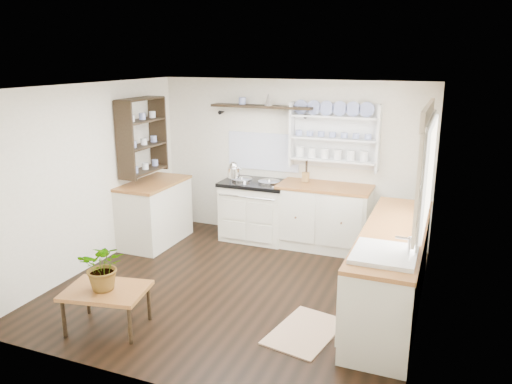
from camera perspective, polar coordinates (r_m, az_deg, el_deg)
floor at (r=5.95m, az=-1.97°, el=-10.76°), size 4.00×3.80×0.01m
wall_back at (r=7.27m, az=3.97°, el=3.66°), size 4.00×0.02×2.30m
wall_right at (r=5.10m, az=18.96°, el=-2.21°), size 0.02×3.80×2.30m
wall_left at (r=6.58m, az=-18.23°, el=1.68°), size 0.02×3.80×2.30m
ceiling at (r=5.35m, az=-2.20°, el=11.94°), size 4.00×3.80×0.01m
window at (r=5.15m, az=18.89°, el=2.73°), size 0.08×1.55×1.22m
aga_cooker at (r=7.28m, az=-0.08°, el=-2.05°), size 0.97×0.67×0.90m
back_cabinets at (r=7.01m, az=7.78°, el=-2.73°), size 1.27×0.63×0.90m
right_cabinets at (r=5.45m, az=15.22°, el=-8.53°), size 0.62×2.43×0.90m
belfast_sink at (r=4.63m, az=14.37°, el=-8.24°), size 0.55×0.60×0.45m
left_cabinets at (r=7.28m, az=-11.47°, el=-2.21°), size 0.62×1.13×0.90m
plate_rack at (r=7.00m, az=9.04°, el=6.42°), size 1.20×0.22×0.90m
high_shelf at (r=7.17m, az=0.69°, el=9.66°), size 1.50×0.29×0.16m
left_shelving at (r=7.12m, az=-12.89°, el=6.33°), size 0.28×0.80×1.05m
kettle at (r=7.13m, az=-2.54°, el=2.54°), size 0.18×0.18×0.22m
utensil_crock at (r=7.02m, az=5.68°, el=1.72°), size 0.11×0.11×0.13m
center_table at (r=5.17m, az=-16.74°, el=-11.01°), size 0.87×0.69×0.42m
potted_plant at (r=5.06m, az=-16.99°, el=-8.10°), size 0.55×0.51×0.48m
floor_rug at (r=5.08m, az=5.63°, el=-15.59°), size 0.70×0.94×0.02m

